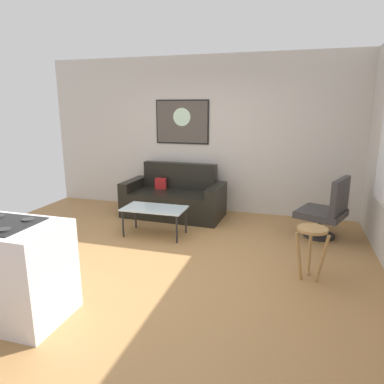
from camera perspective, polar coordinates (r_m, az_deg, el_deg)
name	(u,v)px	position (r m, az deg, el deg)	size (l,w,h in m)	color
ground	(166,263)	(4.52, -4.23, -11.47)	(6.40, 6.40, 0.04)	#A27543
back_wall	(212,135)	(6.44, 3.25, 9.23)	(6.40, 0.05, 2.80)	beige
couch	(174,199)	(6.23, -2.93, -1.17)	(1.78, 0.90, 0.91)	black
coffee_table	(155,210)	(5.27, -6.15, -2.98)	(0.94, 0.52, 0.43)	silver
armchair	(327,210)	(5.48, 21.26, -2.79)	(0.82, 0.83, 0.92)	black
bar_stool	(312,239)	(4.11, 19.00, -7.26)	(0.38, 0.37, 0.61)	#A67C47
wall_painting	(182,122)	(6.53, -1.64, 11.41)	(1.02, 0.03, 0.80)	black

